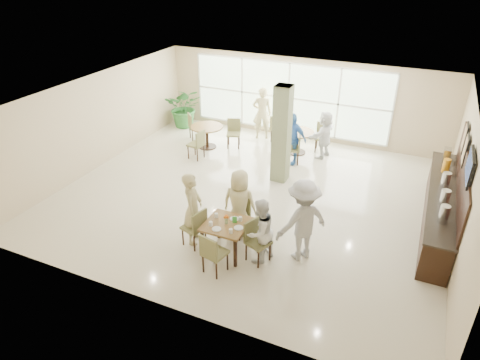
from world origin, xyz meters
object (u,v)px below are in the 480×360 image
at_px(teen_right, 260,231).
at_px(adult_standing, 262,113).
at_px(round_table_right, 297,137).
at_px(buffet_counter, 441,206).
at_px(teen_left, 193,209).
at_px(teen_standing, 303,220).
at_px(adult_b, 324,135).
at_px(main_table, 226,227).
at_px(teen_far, 239,203).
at_px(potted_plant, 185,107).
at_px(adult_a, 291,139).
at_px(round_table_left, 207,131).

bearing_deg(teen_right, adult_standing, -140.59).
height_order(round_table_right, buffet_counter, buffet_counter).
bearing_deg(buffet_counter, teen_left, -149.82).
distance_m(teen_left, adult_standing, 6.39).
bearing_deg(teen_standing, adult_b, -130.93).
xyz_separation_m(teen_left, teen_right, (1.62, -0.03, -0.12)).
distance_m(main_table, teen_far, 0.77).
height_order(main_table, potted_plant, potted_plant).
xyz_separation_m(main_table, buffet_counter, (4.23, 3.03, -0.10)).
bearing_deg(main_table, teen_right, 3.25).
distance_m(teen_far, adult_standing, 5.90).
bearing_deg(adult_standing, teen_far, 86.11).
distance_m(teen_left, teen_standing, 2.44).
xyz_separation_m(round_table_right, potted_plant, (-4.57, 0.57, 0.19)).
xyz_separation_m(main_table, adult_b, (0.69, 5.75, 0.11)).
relative_size(adult_a, adult_b, 1.07).
height_order(potted_plant, adult_b, adult_b).
relative_size(teen_right, teen_standing, 0.79).
relative_size(potted_plant, adult_standing, 0.82).
xyz_separation_m(round_table_left, round_table_right, (2.91, 0.81, -0.00)).
distance_m(buffet_counter, teen_right, 4.58).
bearing_deg(teen_left, main_table, -109.86).
bearing_deg(adult_b, teen_right, 15.09).
xyz_separation_m(potted_plant, adult_b, (5.44, -0.53, 0.01)).
relative_size(teen_left, teen_right, 1.17).
bearing_deg(teen_far, adult_b, -101.66).
xyz_separation_m(main_table, round_table_right, (-0.18, 5.70, -0.09)).
distance_m(round_table_left, adult_standing, 2.08).
xyz_separation_m(main_table, adult_a, (-0.13, 4.89, 0.17)).
distance_m(buffet_counter, potted_plant, 9.55).
relative_size(teen_far, adult_b, 1.08).
bearing_deg(adult_a, teen_standing, -63.66).
bearing_deg(teen_far, teen_right, 134.56).
relative_size(buffet_counter, teen_standing, 2.50).
bearing_deg(adult_standing, teen_standing, 98.36).
distance_m(round_table_right, potted_plant, 4.61).
relative_size(buffet_counter, adult_standing, 2.55).
xyz_separation_m(main_table, teen_far, (-0.03, 0.75, 0.18)).
height_order(buffet_counter, teen_far, buffet_counter).
xyz_separation_m(round_table_left, adult_b, (3.77, 0.85, 0.20)).
bearing_deg(buffet_counter, round_table_right, 148.73).
distance_m(teen_left, adult_a, 4.87).
distance_m(teen_left, adult_b, 5.88).
relative_size(round_table_right, adult_a, 0.65).
bearing_deg(adult_a, teen_far, -83.04).
bearing_deg(adult_standing, round_table_right, 134.92).
relative_size(round_table_left, teen_standing, 0.57).
bearing_deg(teen_far, buffet_counter, -155.32).
height_order(teen_far, teen_right, teen_far).
distance_m(round_table_left, teen_left, 5.32).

